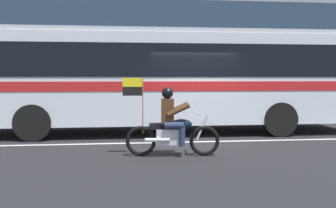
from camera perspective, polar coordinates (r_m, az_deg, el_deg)
name	(u,v)px	position (r m, az deg, el deg)	size (l,w,h in m)	color
ground_plane	(195,138)	(10.40, 4.37, -5.55)	(60.00, 60.00, 0.00)	black
sidewalk_curb	(174,116)	(15.38, 0.90, -2.04)	(28.00, 3.80, 0.15)	#B7B2A8
lane_center_stripe	(199,142)	(9.82, 5.01, -6.12)	(26.60, 0.14, 0.01)	silver
transit_bus	(164,74)	(11.32, -0.60, 4.85)	(12.32, 2.65, 3.22)	silver
motorcycle_with_rider	(172,127)	(7.96, 0.59, -3.74)	(2.19, 0.64, 1.78)	black
fire_hydrant	(102,109)	(14.36, -10.62, -0.79)	(0.22, 0.30, 0.75)	gold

